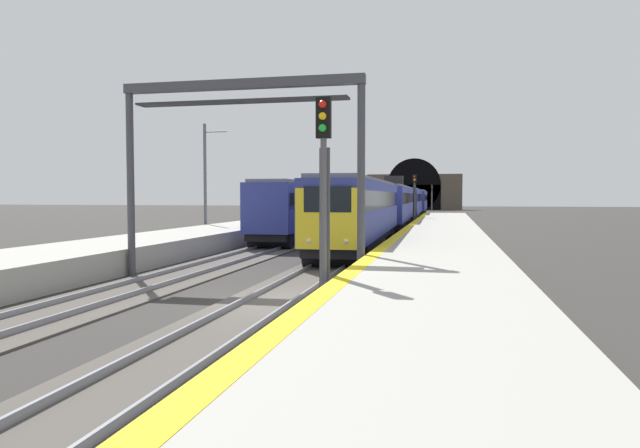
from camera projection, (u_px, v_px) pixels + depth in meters
The scene contains 13 objects.
ground_plane at pixel (271, 304), 16.51m from camera, with size 320.00×320.00×0.00m, color #302D2B.
platform_right at pixel (432, 292), 15.51m from camera, with size 112.00×4.80×1.03m, color #9E9B93.
platform_right_edge_strip at pixel (353, 270), 15.95m from camera, with size 112.00×0.50×0.01m, color yellow.
track_main_line at pixel (271, 302), 16.51m from camera, with size 160.00×2.92×0.21m.
track_adjacent_line at pixel (111, 296), 17.61m from camera, with size 160.00×3.18×0.21m.
train_main_approaching at pixel (402, 203), 63.46m from camera, with size 82.63×3.14×4.92m.
train_adjacent_platform at pixel (331, 205), 50.44m from camera, with size 37.46×2.82×4.95m.
railway_signal_near at pixel (324, 185), 14.95m from camera, with size 0.39×0.38×5.62m.
railway_signal_mid at pixel (414, 197), 55.12m from camera, with size 0.39×0.38×5.13m.
railway_signal_far at pixel (432, 195), 113.94m from camera, with size 0.39×0.38×5.33m.
overhead_signal_gantry at pixel (240, 128), 21.12m from camera, with size 0.70×9.22×7.33m.
tunnel_portal at pixel (414, 192), 129.04m from camera, with size 2.13×20.94×11.73m.
catenary_mast_near at pixel (205, 180), 42.08m from camera, with size 0.22×1.81×8.32m.
Camera 1 is at (-15.69, -4.92, 3.09)m, focal length 32.44 mm.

